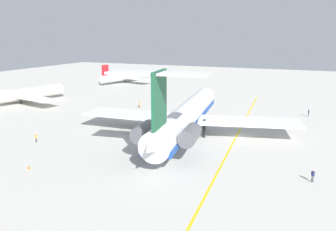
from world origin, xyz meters
name	(u,v)px	position (x,y,z in m)	size (l,w,h in m)	color
ground	(239,137)	(0.00, 0.00, 0.00)	(282.21, 282.21, 0.00)	#B7B5AD
main_jetliner	(185,116)	(-3.64, 9.60, 3.89)	(48.93, 43.38, 14.27)	silver
airliner_mid_left	(23,94)	(9.47, 63.82, 2.51)	(28.28, 28.21, 8.51)	silver
airliner_mid_right	(126,77)	(60.09, 59.53, 2.29)	(25.81, 25.78, 7.79)	silver
ground_crew_near_nose	(313,174)	(-17.57, -13.77, 1.15)	(0.29, 0.45, 1.81)	black
ground_crew_near_tail	(139,104)	(16.58, 30.40, 1.04)	(0.26, 0.39, 1.64)	black
ground_crew_portside	(36,137)	(-18.56, 32.78, 1.12)	(0.37, 0.30, 1.76)	black
ground_crew_starboard	(309,112)	(23.29, -11.44, 1.14)	(0.45, 0.29, 1.81)	black
safety_cone_nose	(139,105)	(18.13, 31.18, 0.28)	(0.40, 0.40, 0.55)	#EA590F
safety_cone_wingtip	(29,167)	(-28.96, 24.33, 0.28)	(0.40, 0.40, 0.55)	#EA590F
taxiway_centreline	(235,139)	(-2.28, 0.22, 0.00)	(96.83, 0.36, 0.01)	gold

